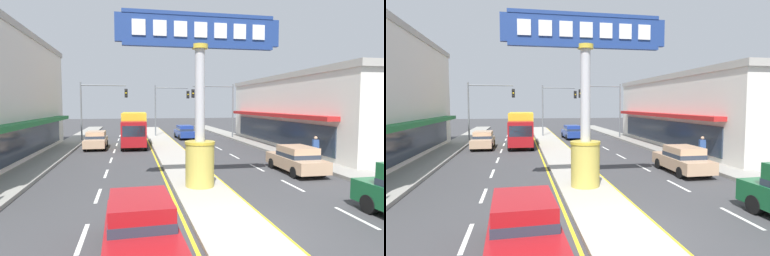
% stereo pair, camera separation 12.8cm
% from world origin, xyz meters
% --- Properties ---
extents(ground_plane, '(160.00, 160.00, 0.00)m').
position_xyz_m(ground_plane, '(0.00, 0.00, 0.00)').
color(ground_plane, '#3A3A3D').
extents(median_strip, '(2.42, 52.00, 0.14)m').
position_xyz_m(median_strip, '(0.00, 18.00, 0.07)').
color(median_strip, '#A39E93').
rests_on(median_strip, ground).
extents(sidewalk_left, '(2.27, 60.00, 0.18)m').
position_xyz_m(sidewalk_left, '(-8.95, 16.00, 0.09)').
color(sidewalk_left, gray).
rests_on(sidewalk_left, ground).
extents(sidewalk_right, '(2.27, 60.00, 0.18)m').
position_xyz_m(sidewalk_right, '(8.95, 16.00, 0.09)').
color(sidewalk_right, gray).
rests_on(sidewalk_right, ground).
extents(lane_markings, '(9.16, 52.00, 0.01)m').
position_xyz_m(lane_markings, '(-0.00, 16.65, 0.00)').
color(lane_markings, silver).
rests_on(lane_markings, ground).
extents(district_sign, '(7.43, 1.39, 7.81)m').
position_xyz_m(district_sign, '(0.00, 5.04, 3.95)').
color(district_sign, gold).
rests_on(district_sign, median_strip).
extents(storefront_right, '(10.41, 21.85, 6.47)m').
position_xyz_m(storefront_right, '(14.21, 17.40, 3.24)').
color(storefront_right, silver).
rests_on(storefront_right, ground).
extents(traffic_light_left_side, '(4.86, 0.46, 6.20)m').
position_xyz_m(traffic_light_left_side, '(-6.45, 25.50, 4.25)').
color(traffic_light_left_side, slate).
rests_on(traffic_light_left_side, ground).
extents(traffic_light_right_side, '(4.86, 0.46, 6.20)m').
position_xyz_m(traffic_light_right_side, '(6.45, 25.29, 4.25)').
color(traffic_light_right_side, slate).
rests_on(traffic_light_right_side, ground).
extents(traffic_light_median_far, '(4.20, 0.46, 6.20)m').
position_xyz_m(traffic_light_median_far, '(1.27, 29.21, 4.19)').
color(traffic_light_median_far, slate).
rests_on(traffic_light_median_far, ground).
extents(sedan_far_right_lane, '(1.97, 4.37, 1.53)m').
position_xyz_m(sedan_far_right_lane, '(2.86, 26.44, 0.79)').
color(sedan_far_right_lane, navy).
rests_on(sedan_far_right_lane, ground).
extents(sedan_near_left_lane, '(1.87, 4.32, 1.53)m').
position_xyz_m(sedan_near_left_lane, '(-6.16, 19.81, 0.79)').
color(sedan_near_left_lane, tan).
rests_on(sedan_near_left_lane, ground).
extents(box_truck_mid_left_lane, '(2.33, 6.94, 3.12)m').
position_xyz_m(box_truck_mid_left_lane, '(-2.83, 20.67, 1.69)').
color(box_truck_mid_left_lane, maroon).
rests_on(box_truck_mid_left_lane, ground).
extents(sedan_far_left_oncoming, '(1.95, 4.36, 1.53)m').
position_xyz_m(sedan_far_left_oncoming, '(-2.86, -1.08, 0.79)').
color(sedan_far_left_oncoming, maroon).
rests_on(sedan_far_left_oncoming, ground).
extents(sedan_kerb_right, '(1.85, 4.31, 1.53)m').
position_xyz_m(sedan_kerb_right, '(6.16, 7.43, 0.79)').
color(sedan_kerb_right, tan).
rests_on(sedan_kerb_right, ground).
extents(pedestrian_near_kerb, '(0.42, 0.27, 1.65)m').
position_xyz_m(pedestrian_near_kerb, '(8.77, 9.67, 1.11)').
color(pedestrian_near_kerb, '#336B3D').
rests_on(pedestrian_near_kerb, sidewalk_right).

